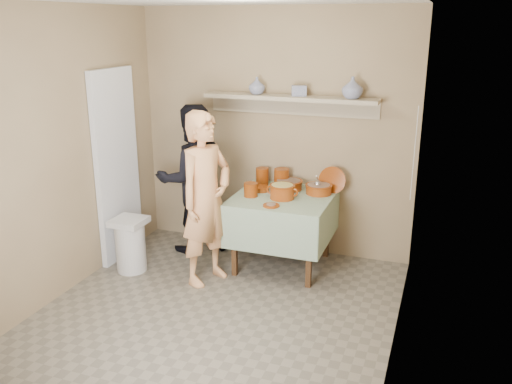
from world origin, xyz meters
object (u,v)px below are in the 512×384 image
at_px(person_helper, 193,179).
at_px(cazuela_rice, 282,190).
at_px(person_cook, 206,199).
at_px(trash_bin, 131,244).
at_px(serving_table, 283,207).

distance_m(person_helper, cazuela_rice, 1.08).
relative_size(person_cook, trash_bin, 2.99).
distance_m(serving_table, trash_bin, 1.59).
relative_size(person_helper, cazuela_rice, 4.92).
height_order(person_cook, person_helper, person_cook).
bearing_deg(serving_table, cazuela_rice, -80.23).
distance_m(person_cook, cazuela_rice, 0.77).
distance_m(person_cook, person_helper, 0.79).
xyz_separation_m(person_helper, cazuela_rice, (1.06, -0.16, 0.03)).
bearing_deg(person_cook, cazuela_rice, -30.63).
xyz_separation_m(person_helper, serving_table, (1.05, -0.09, -0.17)).
bearing_deg(trash_bin, person_cook, 5.03).
xyz_separation_m(person_cook, trash_bin, (-0.82, -0.07, -0.55)).
relative_size(cazuela_rice, trash_bin, 0.59).
relative_size(person_cook, person_helper, 1.03).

